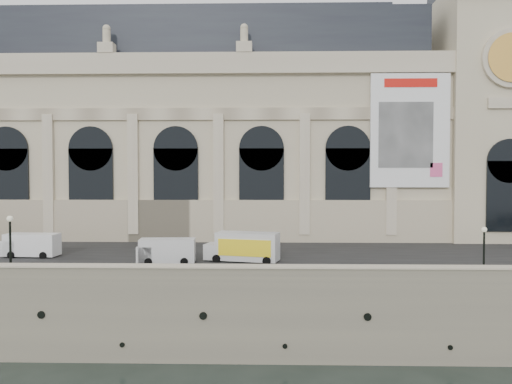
# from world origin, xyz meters

# --- Properties ---
(ground) EXTENTS (260.00, 260.00, 0.00)m
(ground) POSITION_xyz_m (0.00, 0.00, 0.00)
(ground) COLOR black
(ground) RESTS_ON ground
(quay) EXTENTS (160.00, 70.00, 6.00)m
(quay) POSITION_xyz_m (0.00, 35.00, 3.00)
(quay) COLOR gray
(quay) RESTS_ON ground
(street) EXTENTS (160.00, 24.00, 0.06)m
(street) POSITION_xyz_m (0.00, 14.00, 6.03)
(street) COLOR #2D2D2D
(street) RESTS_ON quay
(parapet) EXTENTS (160.00, 1.40, 1.21)m
(parapet) POSITION_xyz_m (0.00, 0.60, 6.62)
(parapet) COLOR gray
(parapet) RESTS_ON quay
(museum) EXTENTS (69.00, 18.70, 29.10)m
(museum) POSITION_xyz_m (-5.98, 30.86, 19.72)
(museum) COLOR beige
(museum) RESTS_ON quay
(clock_pavilion) EXTENTS (13.00, 14.72, 36.70)m
(clock_pavilion) POSITION_xyz_m (34.00, 27.93, 23.42)
(clock_pavilion) COLOR beige
(clock_pavilion) RESTS_ON quay
(van_b) EXTENTS (5.23, 2.36, 2.29)m
(van_b) POSITION_xyz_m (-16.22, 11.05, 7.17)
(van_b) COLOR white
(van_b) RESTS_ON quay
(van_c) EXTENTS (5.17, 2.39, 2.25)m
(van_c) POSITION_xyz_m (-2.51, 7.84, 7.15)
(van_c) COLOR silver
(van_c) RESTS_ON quay
(box_truck) EXTENTS (7.03, 3.66, 2.71)m
(box_truck) POSITION_xyz_m (4.52, 8.97, 7.36)
(box_truck) COLOR silver
(box_truck) RESTS_ON quay
(lamp_left) EXTENTS (0.48, 0.48, 4.74)m
(lamp_left) POSITION_xyz_m (-13.45, 2.31, 8.36)
(lamp_left) COLOR black
(lamp_left) RESTS_ON quay
(lamp_right) EXTENTS (0.41, 0.41, 4.00)m
(lamp_right) POSITION_xyz_m (23.13, 1.88, 7.99)
(lamp_right) COLOR black
(lamp_right) RESTS_ON quay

